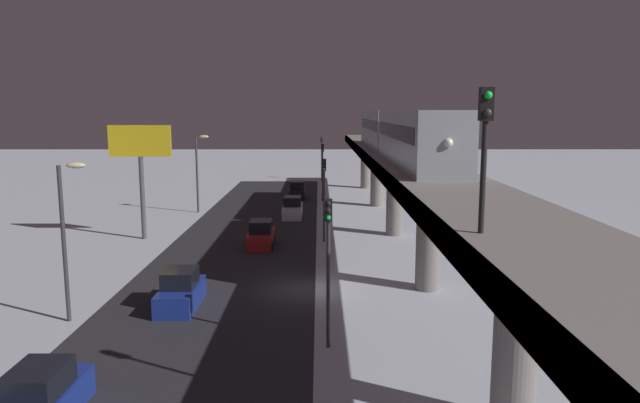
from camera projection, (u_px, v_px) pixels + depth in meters
name	position (u px, v px, depth m)	size (l,w,h in m)	color
ground_plane	(305.00, 289.00, 32.69)	(240.00, 240.00, 0.00)	silver
avenue_asphalt	(218.00, 289.00, 32.68)	(11.00, 101.33, 0.01)	#28282D
elevated_railway	(428.00, 190.00, 31.82)	(5.00, 101.33, 6.61)	gray
subway_train	(397.00, 131.00, 45.45)	(2.94, 36.87, 3.40)	#999EA8
rail_signal	(485.00, 135.00, 15.64)	(0.36, 0.41, 4.00)	black
sedan_red	(261.00, 236.00, 42.86)	(1.91, 4.10, 1.97)	#A51E1E
sedan_black	(297.00, 191.00, 66.57)	(1.80, 4.11, 1.97)	black
sedan_white_2	(293.00, 209.00, 54.70)	(1.80, 4.48, 1.97)	silver
sedan_blue	(181.00, 292.00, 29.62)	(1.80, 4.24, 1.97)	navy
sedan_blue_2	(40.00, 402.00, 18.39)	(1.80, 4.46, 1.97)	navy
traffic_light_near	(328.00, 251.00, 24.01)	(0.32, 0.44, 6.40)	#2D2D2D
traffic_light_mid	(324.00, 188.00, 43.84)	(0.32, 0.44, 6.40)	#2D2D2D
traffic_light_far	(323.00, 164.00, 63.67)	(0.32, 0.44, 6.40)	#2D2D2D
traffic_light_distant	(322.00, 151.00, 83.49)	(0.32, 0.44, 6.40)	#2D2D2D
commercial_billboard	(140.00, 152.00, 44.53)	(4.80, 0.36, 8.90)	#4C4C51
street_lamp_near	(67.00, 223.00, 26.99)	(1.35, 0.44, 7.65)	#38383D
street_lamp_far	(199.00, 164.00, 56.62)	(1.35, 0.44, 7.65)	#38383D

